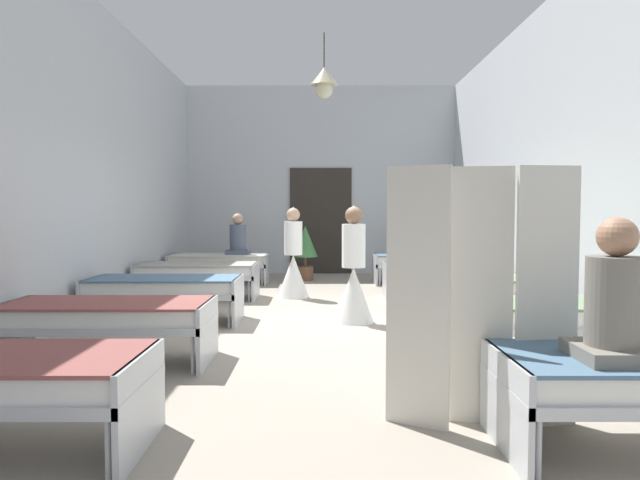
# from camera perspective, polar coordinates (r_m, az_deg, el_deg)

# --- Properties ---
(ground_plane) EXTENTS (6.67, 11.88, 0.10)m
(ground_plane) POSITION_cam_1_polar(r_m,az_deg,el_deg) (7.11, 0.01, -8.88)
(ground_plane) COLOR #9E9384
(room_shell) EXTENTS (6.47, 11.48, 4.26)m
(room_shell) POSITION_cam_1_polar(r_m,az_deg,el_deg) (8.30, -0.01, 7.95)
(room_shell) COLOR silver
(room_shell) RESTS_ON ground
(bed_left_row_1) EXTENTS (1.90, 0.84, 0.57)m
(bed_left_row_1) POSITION_cam_1_polar(r_m,az_deg,el_deg) (5.51, -21.25, -7.35)
(bed_left_row_1) COLOR #B7BCC1
(bed_left_row_1) RESTS_ON ground
(bed_right_row_1) EXTENTS (1.90, 0.84, 0.57)m
(bed_right_row_1) POSITION_cam_1_polar(r_m,az_deg,el_deg) (5.52, 21.33, -7.33)
(bed_right_row_1) COLOR #B7BCC1
(bed_right_row_1) RESTS_ON ground
(bed_left_row_2) EXTENTS (1.90, 0.84, 0.57)m
(bed_left_row_2) POSITION_cam_1_polar(r_m,az_deg,el_deg) (7.29, -15.85, -4.79)
(bed_left_row_2) COLOR #B7BCC1
(bed_left_row_2) RESTS_ON ground
(bed_right_row_2) EXTENTS (1.90, 0.84, 0.57)m
(bed_right_row_2) POSITION_cam_1_polar(r_m,az_deg,el_deg) (7.30, 15.86, -4.78)
(bed_right_row_2) COLOR #B7BCC1
(bed_right_row_2) RESTS_ON ground
(bed_left_row_3) EXTENTS (1.90, 0.84, 0.57)m
(bed_left_row_3) POSITION_cam_1_polar(r_m,az_deg,el_deg) (9.12, -12.62, -3.22)
(bed_left_row_3) COLOR #B7BCC1
(bed_left_row_3) RESTS_ON ground
(bed_right_row_3) EXTENTS (1.90, 0.84, 0.57)m
(bed_right_row_3) POSITION_cam_1_polar(r_m,az_deg,el_deg) (9.13, 12.57, -3.22)
(bed_right_row_3) COLOR #B7BCC1
(bed_right_row_3) RESTS_ON ground
(bed_left_row_4) EXTENTS (1.90, 0.84, 0.57)m
(bed_left_row_4) POSITION_cam_1_polar(r_m,az_deg,el_deg) (10.98, -10.47, -2.18)
(bed_left_row_4) COLOR #B7BCC1
(bed_left_row_4) RESTS_ON ground
(bed_right_row_4) EXTENTS (1.90, 0.84, 0.57)m
(bed_right_row_4) POSITION_cam_1_polar(r_m,az_deg,el_deg) (10.98, 10.39, -2.17)
(bed_right_row_4) COLOR #B7BCC1
(bed_right_row_4) RESTS_ON ground
(nurse_near_aisle) EXTENTS (0.52, 0.52, 1.49)m
(nurse_near_aisle) POSITION_cam_1_polar(r_m,az_deg,el_deg) (7.04, 3.36, -4.22)
(nurse_near_aisle) COLOR white
(nurse_near_aisle) RESTS_ON ground
(nurse_mid_aisle) EXTENTS (0.52, 0.52, 1.49)m
(nurse_mid_aisle) POSITION_cam_1_polar(r_m,az_deg,el_deg) (9.08, -2.90, -2.61)
(nurse_mid_aisle) COLOR white
(nurse_mid_aisle) RESTS_ON ground
(patient_seated_primary) EXTENTS (0.44, 0.44, 0.80)m
(patient_seated_primary) POSITION_cam_1_polar(r_m,az_deg,el_deg) (10.98, -8.61, 0.09)
(patient_seated_primary) COLOR #515B70
(patient_seated_primary) RESTS_ON bed_left_row_4
(patient_seated_secondary) EXTENTS (0.44, 0.44, 0.80)m
(patient_seated_secondary) POSITION_cam_1_polar(r_m,az_deg,el_deg) (3.52, 28.09, -6.15)
(patient_seated_secondary) COLOR slate
(patient_seated_secondary) RESTS_ON bed_right_row_0
(potted_plant) EXTENTS (0.51, 0.51, 1.13)m
(potted_plant) POSITION_cam_1_polar(r_m,az_deg,el_deg) (11.31, -1.66, -0.65)
(potted_plant) COLOR brown
(potted_plant) RESTS_ON ground
(privacy_screen) EXTENTS (1.24, 0.22, 1.70)m
(privacy_screen) POSITION_cam_1_polar(r_m,az_deg,el_deg) (3.76, 16.22, -5.63)
(privacy_screen) COLOR silver
(privacy_screen) RESTS_ON ground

